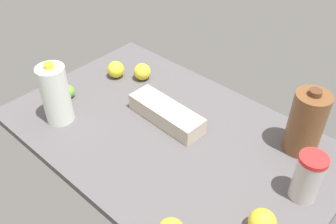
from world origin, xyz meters
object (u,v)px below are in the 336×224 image
(tumbler_cup, at_px, (308,177))
(milk_jug, at_px, (55,94))
(egg_carton, at_px, (166,114))
(chocolate_milk_jug, at_px, (306,123))
(lemon_near_front, at_px, (116,70))
(lemon_beside_bowl, at_px, (142,72))
(lemon_far_back, at_px, (262,222))
(lime_loose, at_px, (68,92))

(tumbler_cup, relative_size, milk_jug, 0.67)
(egg_carton, xyz_separation_m, tumbler_cup, (-0.55, -0.02, 0.05))
(chocolate_milk_jug, relative_size, lemon_near_front, 3.37)
(tumbler_cup, height_order, lemon_beside_bowl, tumbler_cup)
(egg_carton, relative_size, milk_jug, 1.26)
(milk_jug, bearing_deg, lemon_far_back, -173.83)
(lemon_near_front, distance_m, lemon_far_back, 0.92)
(milk_jug, bearing_deg, tumbler_cup, -161.69)
(tumbler_cup, height_order, lime_loose, tumbler_cup)
(egg_carton, bearing_deg, lime_loose, 24.92)
(tumbler_cup, xyz_separation_m, lime_loose, (0.94, 0.18, -0.06))
(lemon_near_front, height_order, lemon_beside_bowl, same)
(lemon_beside_bowl, bearing_deg, lime_loose, 66.57)
(lime_loose, bearing_deg, milk_jug, 131.50)
(milk_jug, bearing_deg, chocolate_milk_jug, -147.99)
(egg_carton, xyz_separation_m, lemon_near_front, (0.36, -0.07, 0.00))
(lemon_near_front, bearing_deg, lemon_far_back, 164.42)
(chocolate_milk_jug, bearing_deg, lemon_beside_bowl, 5.36)
(lemon_beside_bowl, distance_m, lemon_far_back, 0.85)
(lemon_far_back, bearing_deg, egg_carton, -18.62)
(chocolate_milk_jug, bearing_deg, lime_loose, 23.48)
(tumbler_cup, distance_m, lemon_far_back, 0.20)
(egg_carton, relative_size, lemon_far_back, 3.98)
(chocolate_milk_jug, bearing_deg, egg_carton, 24.61)
(lime_loose, relative_size, lemon_far_back, 0.70)
(tumbler_cup, bearing_deg, lime_loose, 10.75)
(milk_jug, bearing_deg, lime_loose, -48.50)
(lime_loose, bearing_deg, lemon_beside_bowl, -113.43)
(lime_loose, xyz_separation_m, lemon_beside_bowl, (-0.13, -0.30, 0.01))
(milk_jug, distance_m, lemon_far_back, 0.83)
(lemon_beside_bowl, bearing_deg, egg_carton, 152.85)
(chocolate_milk_jug, xyz_separation_m, lemon_beside_bowl, (0.71, 0.07, -0.08))
(lemon_near_front, relative_size, lemon_beside_bowl, 1.00)
(chocolate_milk_jug, bearing_deg, tumbler_cup, 119.47)
(lime_loose, height_order, lemon_far_back, lemon_far_back)
(chocolate_milk_jug, height_order, lemon_beside_bowl, chocolate_milk_jug)
(egg_carton, distance_m, milk_jug, 0.41)
(milk_jug, bearing_deg, lemon_beside_bowl, -95.41)
(lime_loose, xyz_separation_m, lemon_far_back, (-0.92, 0.01, 0.01))
(chocolate_milk_jug, bearing_deg, milk_jug, 32.01)
(lemon_near_front, height_order, lemon_far_back, lemon_far_back)
(tumbler_cup, distance_m, chocolate_milk_jug, 0.22)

